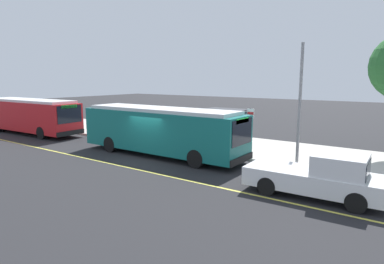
# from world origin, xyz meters

# --- Properties ---
(ground_plane) EXTENTS (120.00, 120.00, 0.00)m
(ground_plane) POSITION_xyz_m (0.00, 0.00, 0.00)
(ground_plane) COLOR #232326
(sidewalk_curb) EXTENTS (44.00, 6.40, 0.15)m
(sidewalk_curb) POSITION_xyz_m (0.00, 6.00, 0.07)
(sidewalk_curb) COLOR #B7B2A8
(sidewalk_curb) RESTS_ON ground_plane
(lane_stripe_center) EXTENTS (36.00, 0.14, 0.01)m
(lane_stripe_center) POSITION_xyz_m (0.00, -2.20, 0.00)
(lane_stripe_center) COLOR #E0D64C
(lane_stripe_center) RESTS_ON ground_plane
(transit_bus_main) EXTENTS (11.12, 2.63, 2.95)m
(transit_bus_main) POSITION_xyz_m (0.06, 1.01, 1.62)
(transit_bus_main) COLOR #146B66
(transit_bus_main) RESTS_ON ground_plane
(transit_bus_second) EXTENTS (10.81, 2.99, 2.95)m
(transit_bus_second) POSITION_xyz_m (-14.45, 0.78, 1.62)
(transit_bus_second) COLOR red
(transit_bus_second) RESTS_ON ground_plane
(pickup_truck) EXTENTS (5.47, 2.19, 1.85)m
(pickup_truck) POSITION_xyz_m (10.03, -0.94, 0.86)
(pickup_truck) COLOR white
(pickup_truck) RESTS_ON ground_plane
(bus_shelter) EXTENTS (2.90, 1.60, 2.48)m
(bus_shelter) POSITION_xyz_m (1.80, 5.88, 1.92)
(bus_shelter) COLOR #333338
(bus_shelter) RESTS_ON sidewalk_curb
(waiting_bench) EXTENTS (1.60, 0.48, 0.95)m
(waiting_bench) POSITION_xyz_m (1.70, 5.89, 0.63)
(waiting_bench) COLOR brown
(waiting_bench) RESTS_ON sidewalk_curb
(route_sign_post) EXTENTS (0.44, 0.08, 2.80)m
(route_sign_post) POSITION_xyz_m (4.67, 3.89, 1.96)
(route_sign_post) COLOR #333338
(route_sign_post) RESTS_ON sidewalk_curb
(pedestrian_commuter) EXTENTS (0.24, 0.40, 1.69)m
(pedestrian_commuter) POSITION_xyz_m (3.77, 4.97, 1.12)
(pedestrian_commuter) COLOR #282D47
(pedestrian_commuter) RESTS_ON sidewalk_curb
(utility_pole) EXTENTS (0.16, 0.16, 6.40)m
(utility_pole) POSITION_xyz_m (7.74, 3.34, 3.35)
(utility_pole) COLOR gray
(utility_pole) RESTS_ON sidewalk_curb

